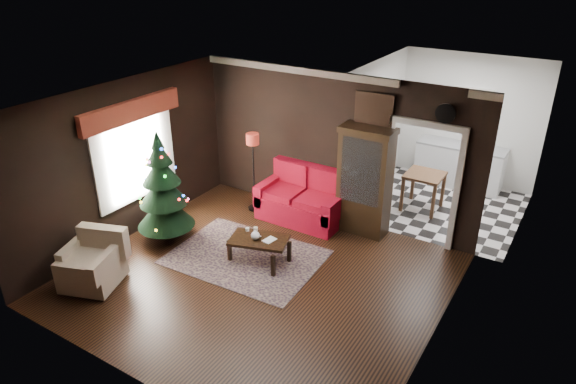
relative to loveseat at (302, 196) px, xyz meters
The scene contains 26 objects.
floor 2.15m from the loveseat, 78.96° to the right, with size 5.50×5.50×0.00m, color black.
ceiling 3.11m from the loveseat, 78.96° to the right, with size 5.50×5.50×0.00m, color white.
wall_back 1.08m from the loveseat, 48.37° to the left, with size 5.50×5.50×0.00m, color black.
wall_front 4.66m from the loveseat, 84.98° to the right, with size 5.50×5.50×0.00m, color black.
wall_left 3.25m from the loveseat, 138.90° to the right, with size 5.50×5.50×0.00m, color black.
wall_right 3.86m from the loveseat, 33.06° to the right, with size 5.50×5.50×0.00m, color black.
doorway 2.22m from the loveseat, 12.09° to the left, with size 1.10×0.10×2.10m, color silver, non-canonical shape.
left_window 3.11m from the loveseat, 141.31° to the right, with size 0.05×1.60×1.40m, color white.
valance 3.40m from the loveseat, 140.32° to the right, with size 0.12×2.10×0.35m, color maroon.
kitchen_floor 2.91m from the loveseat, 42.88° to the left, with size 3.00×3.00×0.00m, color white.
kitchen_window 4.17m from the loveseat, 58.30° to the left, with size 0.70×0.06×0.70m, color white.
rug 1.73m from the loveseat, 94.31° to the right, with size 2.46×1.79×0.01m, color #30262B.
loveseat is the anchor object (origin of this frame).
curio_cabinet 1.25m from the loveseat, 10.83° to the left, with size 0.90×0.45×1.90m, color black, non-canonical shape.
floor_lamp 1.04m from the loveseat, 168.73° to the right, with size 0.26×0.26×1.56m, color black, non-canonical shape.
christmas_tree 2.58m from the loveseat, 130.52° to the right, with size 0.99×0.99×1.89m, color black, non-canonical shape.
armchair 3.89m from the loveseat, 115.34° to the right, with size 0.82×0.82×0.84m, color tan, non-canonical shape.
coffee_table 1.66m from the loveseat, 85.17° to the right, with size 0.94×0.56×0.42m, color black, non-canonical shape.
teapot 1.68m from the loveseat, 86.44° to the right, with size 0.17×0.17×0.16m, color white, non-canonical shape.
cup_a 1.53m from the loveseat, 96.56° to the right, with size 0.06×0.06×0.05m, color silver.
cup_b 1.44m from the loveseat, 92.32° to the right, with size 0.07×0.07×0.06m, color silver.
book 1.60m from the loveseat, 81.33° to the right, with size 0.16×0.02×0.22m, color tan.
wall_clock 3.04m from the loveseat, ahead, with size 0.32×0.32×0.06m, color white.
painting 2.13m from the loveseat, 19.40° to the left, with size 0.62×0.05×0.52m, color #A97845.
kitchen_counter 3.79m from the loveseat, 56.31° to the left, with size 1.80×0.60×0.90m, color silver.
kitchen_table 2.45m from the loveseat, 42.51° to the left, with size 0.70×0.70×0.75m, color brown, non-canonical shape.
Camera 1 is at (3.94, -5.47, 4.75)m, focal length 32.04 mm.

